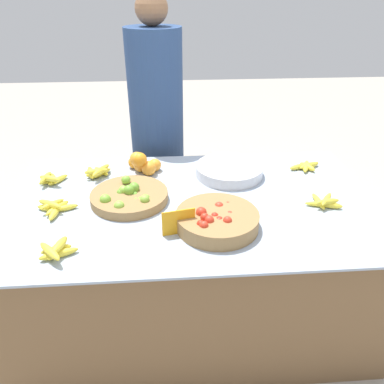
{
  "coord_description": "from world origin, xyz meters",
  "views": [
    {
      "loc": [
        -0.12,
        -1.62,
        1.7
      ],
      "look_at": [
        0.0,
        0.0,
        0.79
      ],
      "focal_mm": 35.0,
      "sensor_mm": 36.0,
      "label": 1
    }
  ],
  "objects": [
    {
      "name": "ground_plane",
      "position": [
        0.0,
        0.0,
        0.0
      ],
      "size": [
        12.0,
        12.0,
        0.0
      ],
      "primitive_type": "plane",
      "color": "#ADA599"
    },
    {
      "name": "market_table",
      "position": [
        0.0,
        0.0,
        0.37
      ],
      "size": [
        1.88,
        1.12,
        0.74
      ],
      "color": "brown",
      "rests_on": "ground_plane"
    },
    {
      "name": "lime_bowl",
      "position": [
        -0.31,
        0.02,
        0.77
      ],
      "size": [
        0.39,
        0.39,
        0.09
      ],
      "color": "olive",
      "rests_on": "market_table"
    },
    {
      "name": "tomato_basket",
      "position": [
        0.09,
        -0.24,
        0.78
      ],
      "size": [
        0.37,
        0.37,
        0.1
      ],
      "color": "olive",
      "rests_on": "market_table"
    },
    {
      "name": "orange_pile",
      "position": [
        -0.26,
        0.34,
        0.8
      ],
      "size": [
        0.19,
        0.18,
        0.14
      ],
      "color": "orange",
      "rests_on": "market_table"
    },
    {
      "name": "metal_bowl",
      "position": [
        0.23,
        0.27,
        0.77
      ],
      "size": [
        0.38,
        0.38,
        0.06
      ],
      "color": "silver",
      "rests_on": "market_table"
    },
    {
      "name": "price_sign",
      "position": [
        -0.08,
        -0.28,
        0.8
      ],
      "size": [
        0.14,
        0.04,
        0.12
      ],
      "rotation": [
        0.0,
        0.0,
        0.21
      ],
      "color": "orange",
      "rests_on": "market_table"
    },
    {
      "name": "banana_bunch_middle_left",
      "position": [
        -0.75,
        0.25,
        0.76
      ],
      "size": [
        0.15,
        0.16,
        0.06
      ],
      "color": "yellow",
      "rests_on": "market_table"
    },
    {
      "name": "banana_bunch_front_left",
      "position": [
        0.64,
        -0.1,
        0.76
      ],
      "size": [
        0.18,
        0.16,
        0.05
      ],
      "color": "yellow",
      "rests_on": "market_table"
    },
    {
      "name": "banana_bunch_back_center",
      "position": [
        -0.66,
        -0.05,
        0.76
      ],
      "size": [
        0.2,
        0.18,
        0.06
      ],
      "color": "yellow",
      "rests_on": "market_table"
    },
    {
      "name": "banana_bunch_front_center",
      "position": [
        -0.57,
        -0.39,
        0.77
      ],
      "size": [
        0.16,
        0.17,
        0.06
      ],
      "color": "yellow",
      "rests_on": "market_table"
    },
    {
      "name": "banana_bunch_front_right",
      "position": [
        0.7,
        0.32,
        0.76
      ],
      "size": [
        0.2,
        0.16,
        0.04
      ],
      "color": "yellow",
      "rests_on": "market_table"
    },
    {
      "name": "banana_bunch_middle_right",
      "position": [
        -0.51,
        0.31,
        0.77
      ],
      "size": [
        0.15,
        0.19,
        0.06
      ],
      "color": "yellow",
      "rests_on": "market_table"
    },
    {
      "name": "vendor_person",
      "position": [
        -0.18,
        0.84,
        0.77
      ],
      "size": [
        0.36,
        0.36,
        1.67
      ],
      "color": "navy",
      "rests_on": "ground_plane"
    }
  ]
}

